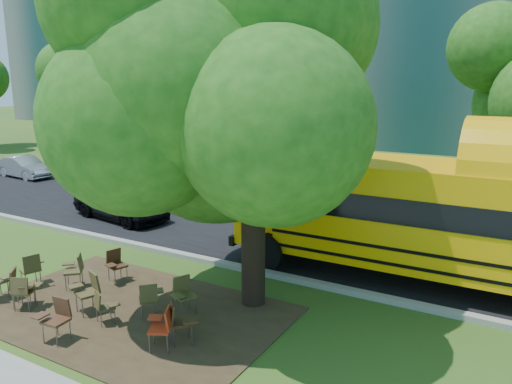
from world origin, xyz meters
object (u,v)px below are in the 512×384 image
Objects in this scene: main_tree at (253,84)px; pedestrian_b at (93,150)px; chair_1 at (19,284)px; chair_12 at (183,292)px; chair_8 at (32,267)px; chair_9 at (76,267)px; chair_11 at (150,296)px; bg_car_silver at (24,167)px; bg_car_red at (123,173)px; school_bus at (507,225)px; chair_3 at (89,288)px; black_car at (120,201)px; chair_6 at (163,324)px; chair_7 at (179,319)px; chair_2 at (24,289)px; chair_10 at (115,262)px; chair_5 at (57,315)px; chair_4 at (103,305)px; pedestrian_a at (76,150)px.

main_tree reaches higher than pedestrian_b.
chair_1 is 1.08× the size of chair_12.
chair_8 is at bearing 2.27° from pedestrian_b.
chair_9 is 2.78m from chair_11.
bg_car_silver is 0.80× the size of bg_car_red.
chair_3 is (-8.10, -5.69, -1.23)m from school_bus.
school_bus reaches higher than chair_9.
black_car is at bearing 177.37° from school_bus.
chair_1 is 4.12m from chair_6.
chair_11 is 14.82m from bg_car_red.
chair_7 is at bearing -75.99° from chair_8.
chair_2 is at bearing -146.94° from school_bus.
chair_1 is 21.05m from pedestrian_b.
bg_car_red reaches higher than chair_10.
chair_11 is 8.55m from black_car.
chair_5 is 22.89m from pedestrian_b.
chair_1 is 1.03× the size of chair_5.
chair_8 reaches higher than chair_12.
bg_car_silver is at bearing -38.72° from chair_5.
chair_4 is 0.83× the size of chair_5.
bg_car_silver is 6.17m from bg_car_red.
bg_car_silver reaches higher than chair_2.
chair_1 is 3.86m from chair_12.
chair_7 is at bearing -142.92° from bg_car_red.
main_tree is 5.17m from chair_7.
pedestrian_b reaches higher than chair_5.
school_bus reaches higher than chair_1.
chair_10 is 1.00× the size of chair_12.
chair_8 is at bearing 54.44° from chair_6.
school_bus is 3.65× the size of bg_car_silver.
chair_1 is 1.24× the size of chair_4.
chair_9 is at bearing 63.00° from chair_2.
pedestrian_a reaches higher than chair_3.
chair_6 is (1.79, -0.15, 0.08)m from chair_4.
chair_6 is 0.54× the size of pedestrian_b.
bg_car_red is at bearing 173.81° from chair_1.
chair_8 is at bearing -163.18° from chair_4.
chair_8 is at bearing 138.20° from chair_11.
chair_9 is at bearing 5.38° from pedestrian_b.
chair_1 reaches higher than chair_2.
chair_6 is at bearing -133.26° from school_bus.
chair_1 is at bearing 42.52° from chair_3.
black_car is 13.93m from pedestrian_b.
pedestrian_b reaches higher than chair_8.
chair_2 is 0.52× the size of pedestrian_b.
school_bus is at bearing -7.16° from chair_11.
chair_2 is at bearing 138.59° from chair_9.
school_bus reaches higher than pedestrian_b.
chair_5 reaches higher than chair_8.
school_bus is at bearing 65.53° from chair_4.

